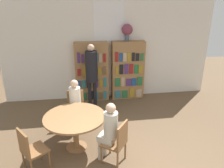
# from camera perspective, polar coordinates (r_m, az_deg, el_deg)

# --- Properties ---
(wall_back) EXTENTS (6.40, 0.07, 3.00)m
(wall_back) POSITION_cam_1_polar(r_m,az_deg,el_deg) (6.72, -0.78, 8.78)
(wall_back) COLOR silver
(wall_back) RESTS_ON ground_plane
(bookshelf_left) EXTENTS (0.99, 0.34, 1.81)m
(bookshelf_left) POSITION_cam_1_polar(r_m,az_deg,el_deg) (6.65, -5.29, 3.14)
(bookshelf_left) COLOR olive
(bookshelf_left) RESTS_ON ground_plane
(bookshelf_right) EXTENTS (0.99, 0.34, 1.81)m
(bookshelf_right) POSITION_cam_1_polar(r_m,az_deg,el_deg) (6.78, 4.12, 3.56)
(bookshelf_right) COLOR olive
(bookshelf_right) RESTS_ON ground_plane
(flower_vase) EXTENTS (0.32, 0.32, 0.49)m
(flower_vase) POSITION_cam_1_polar(r_m,az_deg,el_deg) (6.52, 3.97, 13.82)
(flower_vase) COLOR #475166
(flower_vase) RESTS_ON bookshelf_right
(reading_table) EXTENTS (1.26, 1.26, 0.76)m
(reading_table) POSITION_cam_1_polar(r_m,az_deg,el_deg) (4.56, -9.66, -9.59)
(reading_table) COLOR olive
(reading_table) RESTS_ON ground_plane
(chair_near_camera) EXTENTS (0.56, 0.56, 0.88)m
(chair_near_camera) POSITION_cam_1_polar(r_m,az_deg,el_deg) (4.28, -20.55, -15.55)
(chair_near_camera) COLOR brown
(chair_near_camera) RESTS_ON ground_plane
(chair_left_side) EXTENTS (0.40, 0.40, 0.88)m
(chair_left_side) POSITION_cam_1_polar(r_m,az_deg,el_deg) (5.48, -9.42, -5.84)
(chair_left_side) COLOR brown
(chair_left_side) RESTS_ON ground_plane
(chair_far_side) EXTENTS (0.56, 0.56, 0.88)m
(chair_far_side) POSITION_cam_1_polar(r_m,az_deg,el_deg) (4.21, 1.41, -14.68)
(chair_far_side) COLOR brown
(chair_far_side) RESTS_ON ground_plane
(seated_reader_left) EXTENTS (0.27, 0.37, 1.24)m
(seated_reader_left) POSITION_cam_1_polar(r_m,az_deg,el_deg) (5.23, -9.58, -4.61)
(seated_reader_left) COLOR silver
(seated_reader_left) RESTS_ON ground_plane
(seated_reader_right) EXTENTS (0.41, 0.40, 1.23)m
(seated_reader_right) POSITION_cam_1_polar(r_m,az_deg,el_deg) (4.15, -0.82, -11.63)
(seated_reader_right) COLOR beige
(seated_reader_right) RESTS_ON ground_plane
(librarian_standing) EXTENTS (0.33, 0.60, 1.84)m
(librarian_standing) POSITION_cam_1_polar(r_m,az_deg,el_deg) (6.09, -5.36, 3.89)
(librarian_standing) COLOR black
(librarian_standing) RESTS_ON ground_plane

